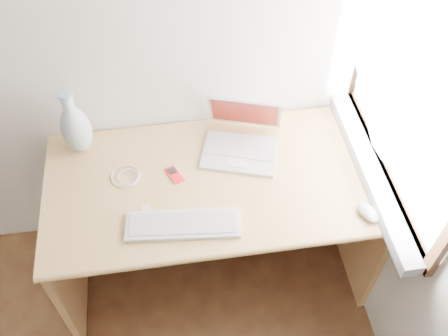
{
  "coord_description": "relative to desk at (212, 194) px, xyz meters",
  "views": [
    {
      "loc": [
        0.88,
        0.08,
        2.42
      ],
      "look_at": [
        1.07,
        1.35,
        0.86
      ],
      "focal_mm": 40.0,
      "sensor_mm": 36.0,
      "label": 1
    }
  ],
  "objects": [
    {
      "name": "window",
      "position": [
        0.69,
        -0.17,
        0.74
      ],
      "size": [
        0.11,
        0.99,
        1.1
      ],
      "color": "white",
      "rests_on": "right_wall"
    },
    {
      "name": "desk",
      "position": [
        0.0,
        0.0,
        0.0
      ],
      "size": [
        1.43,
        0.72,
        0.76
      ],
      "color": "tan",
      "rests_on": "floor"
    },
    {
      "name": "laptop",
      "position": [
        0.13,
        0.08,
        0.27
      ],
      "size": [
        0.37,
        0.35,
        0.22
      ],
      "rotation": [
        0.0,
        0.0,
        -0.31
      ],
      "color": "silver",
      "rests_on": "desk"
    },
    {
      "name": "external_keyboard",
      "position": [
        -0.15,
        -0.3,
        0.23
      ],
      "size": [
        0.46,
        0.18,
        0.02
      ],
      "rotation": [
        0.0,
        0.0,
        -0.1
      ],
      "color": "white",
      "rests_on": "desk"
    },
    {
      "name": "mouse",
      "position": [
        0.58,
        -0.36,
        0.24
      ],
      "size": [
        0.1,
        0.12,
        0.04
      ],
      "primitive_type": "ellipsoid",
      "rotation": [
        0.0,
        0.0,
        0.41
      ],
      "color": "silver",
      "rests_on": "desk"
    },
    {
      "name": "ipod",
      "position": [
        -0.16,
        -0.04,
        0.22
      ],
      "size": [
        0.08,
        0.11,
        0.01
      ],
      "rotation": [
        0.0,
        0.0,
        0.42
      ],
      "color": "red",
      "rests_on": "desk"
    },
    {
      "name": "cable_coil",
      "position": [
        -0.37,
        -0.02,
        0.22
      ],
      "size": [
        0.16,
        0.16,
        0.01
      ],
      "primitive_type": "torus",
      "rotation": [
        0.0,
        0.0,
        0.28
      ],
      "color": "white",
      "rests_on": "desk"
    },
    {
      "name": "remote",
      "position": [
        -0.29,
        -0.22,
        0.22
      ],
      "size": [
        0.05,
        0.09,
        0.01
      ],
      "primitive_type": "cube",
      "rotation": [
        0.0,
        0.0,
        0.26
      ],
      "color": "white",
      "rests_on": "desk"
    },
    {
      "name": "vase",
      "position": [
        -0.56,
        0.17,
        0.35
      ],
      "size": [
        0.13,
        0.13,
        0.33
      ],
      "color": "silver",
      "rests_on": "desk"
    }
  ]
}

